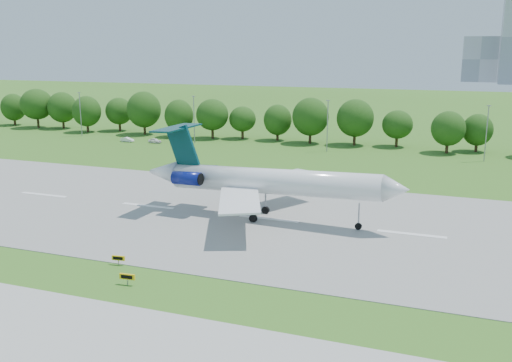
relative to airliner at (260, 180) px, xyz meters
name	(u,v)px	position (x,y,z in m)	size (l,w,h in m)	color
ground	(36,261)	(-18.62, -25.11, -5.77)	(600.00, 600.00, 0.00)	#346019
runway	(148,206)	(-18.62, -0.11, -5.73)	(400.00, 45.00, 0.08)	gray
tree_line	(280,118)	(-18.62, 66.89, 0.42)	(288.40, 8.40, 10.40)	#382314
light_poles	(258,122)	(-21.12, 56.89, 0.57)	(175.90, 0.25, 12.19)	gray
airliner	(260,180)	(0.00, 0.00, 0.00)	(39.73, 28.93, 13.00)	white
taxi_sign_centre	(127,277)	(-4.90, -27.29, -4.86)	(1.75, 0.35, 1.23)	gray
taxi_sign_right	(118,258)	(-8.96, -22.80, -4.95)	(1.59, 0.39, 1.11)	gray
service_vehicle_a	(127,140)	(-56.20, 52.66, -5.17)	(1.26, 3.60, 1.19)	white
service_vehicle_b	(155,141)	(-48.32, 53.44, -5.15)	(1.46, 3.62, 1.23)	white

